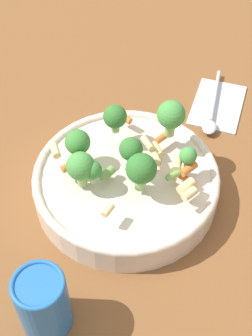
{
  "coord_description": "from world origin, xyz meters",
  "views": [
    {
      "loc": [
        0.22,
        -0.41,
        0.59
      ],
      "look_at": [
        0.0,
        0.0,
        0.06
      ],
      "focal_mm": 50.0,
      "sensor_mm": 36.0,
      "label": 1
    }
  ],
  "objects": [
    {
      "name": "napkin",
      "position": [
        0.05,
        0.27,
        0.0
      ],
      "size": [
        0.11,
        0.15,
        0.01
      ],
      "color": "#B2BCC6",
      "rests_on": "ground_plane"
    },
    {
      "name": "pasta_salad",
      "position": [
        -0.0,
        0.01,
        0.09
      ],
      "size": [
        0.23,
        0.21,
        0.08
      ],
      "color": "#8CB766",
      "rests_on": "bowl"
    },
    {
      "name": "ground_plane",
      "position": [
        0.0,
        0.0,
        0.0
      ],
      "size": [
        3.0,
        3.0,
        0.0
      ],
      "primitive_type": "plane",
      "color": "brown"
    },
    {
      "name": "bowl",
      "position": [
        0.0,
        0.0,
        0.03
      ],
      "size": [
        0.29,
        0.29,
        0.05
      ],
      "color": "beige",
      "rests_on": "ground_plane"
    },
    {
      "name": "spoon",
      "position": [
        0.05,
        0.23,
        0.01
      ],
      "size": [
        0.06,
        0.18,
        0.01
      ],
      "rotation": [
        0.0,
        0.0,
        11.26
      ],
      "color": "silver",
      "rests_on": "napkin"
    },
    {
      "name": "cup",
      "position": [
        0.01,
        -0.23,
        0.05
      ],
      "size": [
        0.06,
        0.06,
        0.1
      ],
      "color": "#2366B2",
      "rests_on": "ground_plane"
    }
  ]
}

